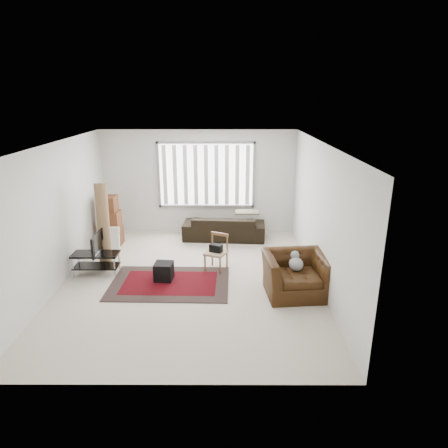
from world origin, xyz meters
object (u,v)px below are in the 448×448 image
object	(u,v)px
tv_stand	(96,259)
armchair	(297,272)
sofa	(224,224)
moving_boxes	(110,223)
side_chair	(216,251)

from	to	relation	value
tv_stand	armchair	bearing A→B (deg)	-11.45
tv_stand	sofa	world-z (taller)	sofa
tv_stand	moving_boxes	size ratio (longest dim) A/B	0.76
tv_stand	sofa	size ratio (longest dim) A/B	0.45
tv_stand	moving_boxes	bearing A→B (deg)	95.17
sofa	side_chair	world-z (taller)	sofa
sofa	side_chair	distance (m)	1.92
moving_boxes	side_chair	bearing A→B (deg)	-29.06
sofa	armchair	world-z (taller)	armchair
armchair	moving_boxes	bearing A→B (deg)	143.29
tv_stand	armchair	world-z (taller)	armchair
sofa	side_chair	xyz separation A→B (m)	(-0.15, -1.91, 0.03)
tv_stand	armchair	size ratio (longest dim) A/B	0.74
side_chair	armchair	world-z (taller)	armchair
tv_stand	side_chair	bearing A→B (deg)	5.89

